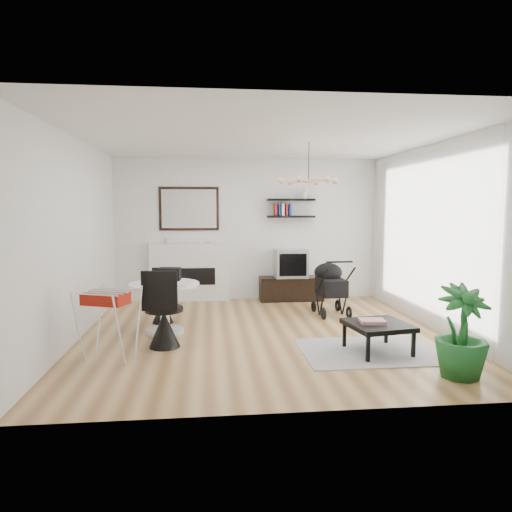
{
  "coord_description": "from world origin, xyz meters",
  "views": [
    {
      "loc": [
        -0.75,
        -6.22,
        1.76
      ],
      "look_at": [
        -0.05,
        0.4,
        1.06
      ],
      "focal_mm": 32.0,
      "sensor_mm": 36.0,
      "label": 1
    }
  ],
  "objects": [
    {
      "name": "floor",
      "position": [
        0.0,
        0.0,
        0.0
      ],
      "size": [
        5.0,
        5.0,
        0.0
      ],
      "primitive_type": "plane",
      "color": "olive",
      "rests_on": "ground"
    },
    {
      "name": "ceiling",
      "position": [
        0.0,
        0.0,
        2.7
      ],
      "size": [
        5.0,
        5.0,
        0.0
      ],
      "primitive_type": "plane",
      "color": "white",
      "rests_on": "wall_back"
    },
    {
      "name": "wall_back",
      "position": [
        0.0,
        2.5,
        1.35
      ],
      "size": [
        5.0,
        0.0,
        5.0
      ],
      "primitive_type": "plane",
      "rotation": [
        1.57,
        0.0,
        0.0
      ],
      "color": "white",
      "rests_on": "floor"
    },
    {
      "name": "wall_left",
      "position": [
        -2.5,
        0.0,
        1.35
      ],
      "size": [
        0.0,
        5.0,
        5.0
      ],
      "primitive_type": "plane",
      "rotation": [
        1.57,
        0.0,
        1.57
      ],
      "color": "white",
      "rests_on": "floor"
    },
    {
      "name": "wall_right",
      "position": [
        2.5,
        0.0,
        1.35
      ],
      "size": [
        0.0,
        5.0,
        5.0
      ],
      "primitive_type": "plane",
      "rotation": [
        1.57,
        0.0,
        -1.57
      ],
      "color": "white",
      "rests_on": "floor"
    },
    {
      "name": "sheer_curtain",
      "position": [
        2.4,
        0.2,
        1.35
      ],
      "size": [
        0.04,
        3.6,
        2.6
      ],
      "primitive_type": "cube",
      "color": "white",
      "rests_on": "wall_right"
    },
    {
      "name": "fireplace",
      "position": [
        -1.1,
        2.42,
        0.69
      ],
      "size": [
        1.5,
        0.17,
        2.16
      ],
      "color": "white",
      "rests_on": "floor"
    },
    {
      "name": "shelf_lower",
      "position": [
        0.82,
        2.37,
        1.6
      ],
      "size": [
        0.9,
        0.25,
        0.04
      ],
      "primitive_type": "cube",
      "color": "black",
      "rests_on": "wall_back"
    },
    {
      "name": "shelf_upper",
      "position": [
        0.82,
        2.37,
        1.92
      ],
      "size": [
        0.9,
        0.25,
        0.04
      ],
      "primitive_type": "cube",
      "color": "black",
      "rests_on": "wall_back"
    },
    {
      "name": "pendant_lamp",
      "position": [
        0.7,
        0.3,
        2.15
      ],
      "size": [
        0.9,
        0.9,
        0.1
      ],
      "primitive_type": null,
      "color": "tan",
      "rests_on": "ceiling"
    },
    {
      "name": "tv_console",
      "position": [
        0.82,
        2.28,
        0.23
      ],
      "size": [
        1.2,
        0.42,
        0.45
      ],
      "primitive_type": "cube",
      "color": "black",
      "rests_on": "floor"
    },
    {
      "name": "crt_tv",
      "position": [
        0.81,
        2.28,
        0.71
      ],
      "size": [
        0.6,
        0.53,
        0.53
      ],
      "color": "#ACADAF",
      "rests_on": "tv_console"
    },
    {
      "name": "dining_table",
      "position": [
        -1.37,
        0.19,
        0.47
      ],
      "size": [
        0.98,
        0.98,
        0.72
      ],
      "color": "white",
      "rests_on": "floor"
    },
    {
      "name": "laptop",
      "position": [
        -1.44,
        0.14,
        0.73
      ],
      "size": [
        0.36,
        0.29,
        0.02
      ],
      "primitive_type": "imported",
      "rotation": [
        0.0,
        0.0,
        0.35
      ],
      "color": "black",
      "rests_on": "dining_table"
    },
    {
      "name": "black_bag",
      "position": [
        -1.31,
        0.43,
        0.81
      ],
      "size": [
        0.32,
        0.22,
        0.18
      ],
      "primitive_type": "cube",
      "rotation": [
        0.0,
        0.0,
        -0.12
      ],
      "color": "black",
      "rests_on": "dining_table"
    },
    {
      "name": "newspaper",
      "position": [
        -1.18,
        0.04,
        0.72
      ],
      "size": [
        0.42,
        0.38,
        0.01
      ],
      "primitive_type": "cube",
      "rotation": [
        0.0,
        0.0,
        -0.24
      ],
      "color": "white",
      "rests_on": "dining_table"
    },
    {
      "name": "drinking_glass",
      "position": [
        -1.68,
        0.33,
        0.76
      ],
      "size": [
        0.05,
        0.05,
        0.09
      ],
      "primitive_type": "cylinder",
      "color": "white",
      "rests_on": "dining_table"
    },
    {
      "name": "chair_far",
      "position": [
        -1.46,
        0.79,
        0.26
      ],
      "size": [
        0.4,
        0.41,
        0.84
      ],
      "rotation": [
        0.0,
        0.0,
        -0.04
      ],
      "color": "black",
      "rests_on": "floor"
    },
    {
      "name": "chair_near",
      "position": [
        -1.32,
        -0.5,
        0.32
      ],
      "size": [
        0.49,
        0.51,
        1.01
      ],
      "rotation": [
        0.0,
        0.0,
        3.01
      ],
      "color": "black",
      "rests_on": "floor"
    },
    {
      "name": "drying_rack",
      "position": [
        -1.89,
        -0.96,
        0.44
      ],
      "size": [
        0.71,
        0.69,
        0.84
      ],
      "rotation": [
        0.0,
        0.0,
        -0.37
      ],
      "color": "white",
      "rests_on": "floor"
    },
    {
      "name": "stroller",
      "position": [
        1.26,
        1.08,
        0.41
      ],
      "size": [
        0.52,
        0.8,
        0.95
      ],
      "rotation": [
        0.0,
        0.0,
        0.06
      ],
      "color": "black",
      "rests_on": "floor"
    },
    {
      "name": "rug",
      "position": [
        1.22,
        -0.94,
        0.01
      ],
      "size": [
        1.68,
        1.22,
        0.01
      ],
      "primitive_type": "cube",
      "color": "#989898",
      "rests_on": "floor"
    },
    {
      "name": "coffee_table",
      "position": [
        1.3,
        -0.97,
        0.33
      ],
      "size": [
        0.8,
        0.8,
        0.36
      ],
      "rotation": [
        0.0,
        0.0,
        0.17
      ],
      "color": "black",
      "rests_on": "rug"
    },
    {
      "name": "magazines",
      "position": [
        1.23,
        -0.97,
        0.39
      ],
      "size": [
        0.32,
        0.27,
        0.04
      ],
      "primitive_type": "cube",
      "rotation": [
        0.0,
        0.0,
        -0.11
      ],
      "color": "red",
      "rests_on": "coffee_table"
    },
    {
      "name": "potted_plant",
      "position": [
        1.86,
        -1.86,
        0.49
      ],
      "size": [
        0.61,
        0.61,
        0.97
      ],
      "primitive_type": "imported",
      "rotation": [
        0.0,
        0.0,
        0.12
      ],
      "color": "#1A5C23",
      "rests_on": "floor"
    }
  ]
}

